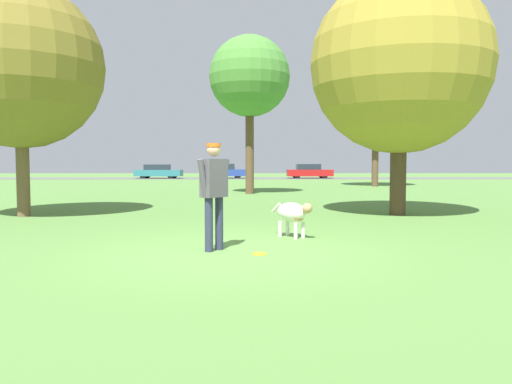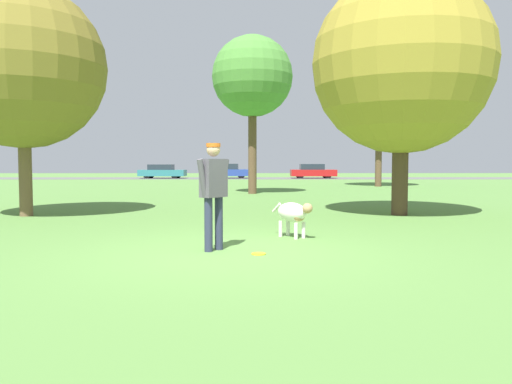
{
  "view_description": "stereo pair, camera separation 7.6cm",
  "coord_description": "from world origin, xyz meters",
  "px_view_note": "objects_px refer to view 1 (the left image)",
  "views": [
    {
      "loc": [
        0.26,
        -7.72,
        1.41
      ],
      "look_at": [
        0.42,
        0.91,
        0.9
      ],
      "focal_mm": 35.0,
      "sensor_mm": 36.0,
      "label": 1
    },
    {
      "loc": [
        0.33,
        -7.72,
        1.41
      ],
      "look_at": [
        0.42,
        0.91,
        0.9
      ],
      "focal_mm": 35.0,
      "sensor_mm": 36.0,
      "label": 2
    }
  ],
  "objects_px": {
    "parked_car_blue": "(224,171)",
    "parked_car_red": "(309,171)",
    "person": "(214,187)",
    "tree_near_left": "(20,66)",
    "dog": "(293,213)",
    "tree_far_right": "(376,87)",
    "tree_near_right": "(400,65)",
    "parked_car_teal": "(158,172)",
    "tree_mid_center": "(250,77)",
    "frisbee": "(259,254)"
  },
  "relations": [
    {
      "from": "parked_car_blue",
      "to": "parked_car_red",
      "type": "distance_m",
      "value": 7.77
    },
    {
      "from": "person",
      "to": "parked_car_blue",
      "type": "xyz_separation_m",
      "value": [
        -1.59,
        37.37,
        -0.37
      ]
    },
    {
      "from": "tree_near_left",
      "to": "parked_car_red",
      "type": "xyz_separation_m",
      "value": [
        11.53,
        31.92,
        -3.27
      ]
    },
    {
      "from": "dog",
      "to": "tree_far_right",
      "type": "height_order",
      "value": "tree_far_right"
    },
    {
      "from": "person",
      "to": "tree_far_right",
      "type": "bearing_deg",
      "value": 18.81
    },
    {
      "from": "person",
      "to": "parked_car_blue",
      "type": "height_order",
      "value": "person"
    },
    {
      "from": "person",
      "to": "tree_near_left",
      "type": "distance_m",
      "value": 8.03
    },
    {
      "from": "person",
      "to": "tree_near_right",
      "type": "xyz_separation_m",
      "value": [
        4.59,
        5.41,
        2.99
      ]
    },
    {
      "from": "parked_car_teal",
      "to": "parked_car_red",
      "type": "bearing_deg",
      "value": 2.65
    },
    {
      "from": "dog",
      "to": "tree_mid_center",
      "type": "relative_size",
      "value": 0.12
    },
    {
      "from": "tree_near_right",
      "to": "parked_car_blue",
      "type": "xyz_separation_m",
      "value": [
        -6.18,
        31.96,
        -3.36
      ]
    },
    {
      "from": "parked_car_red",
      "to": "parked_car_blue",
      "type": "bearing_deg",
      "value": 178.43
    },
    {
      "from": "tree_far_right",
      "to": "person",
      "type": "bearing_deg",
      "value": -110.65
    },
    {
      "from": "tree_far_right",
      "to": "parked_car_red",
      "type": "xyz_separation_m",
      "value": [
        -1.98,
        15.54,
        -5.23
      ]
    },
    {
      "from": "dog",
      "to": "parked_car_red",
      "type": "relative_size",
      "value": 0.22
    },
    {
      "from": "tree_near_left",
      "to": "parked_car_red",
      "type": "relative_size",
      "value": 1.48
    },
    {
      "from": "dog",
      "to": "tree_near_left",
      "type": "xyz_separation_m",
      "value": [
        -6.74,
        3.88,
        3.44
      ]
    },
    {
      "from": "frisbee",
      "to": "tree_mid_center",
      "type": "bearing_deg",
      "value": 90.24
    },
    {
      "from": "tree_near_right",
      "to": "tree_far_right",
      "type": "height_order",
      "value": "tree_far_right"
    },
    {
      "from": "tree_mid_center",
      "to": "parked_car_red",
      "type": "height_order",
      "value": "tree_mid_center"
    },
    {
      "from": "person",
      "to": "tree_near_right",
      "type": "distance_m",
      "value": 7.7
    },
    {
      "from": "person",
      "to": "tree_mid_center",
      "type": "bearing_deg",
      "value": 36.94
    },
    {
      "from": "tree_far_right",
      "to": "parked_car_teal",
      "type": "relative_size",
      "value": 1.97
    },
    {
      "from": "frisbee",
      "to": "tree_near_left",
      "type": "xyz_separation_m",
      "value": [
        -6.07,
        5.59,
        3.89
      ]
    },
    {
      "from": "person",
      "to": "parked_car_teal",
      "type": "relative_size",
      "value": 0.41
    },
    {
      "from": "person",
      "to": "parked_car_teal",
      "type": "xyz_separation_m",
      "value": [
        -7.47,
        37.21,
        -0.4
      ]
    },
    {
      "from": "tree_near_right",
      "to": "person",
      "type": "bearing_deg",
      "value": -130.34
    },
    {
      "from": "dog",
      "to": "tree_near_left",
      "type": "bearing_deg",
      "value": -159.38
    },
    {
      "from": "parked_car_teal",
      "to": "parked_car_red",
      "type": "xyz_separation_m",
      "value": [
        13.65,
        -0.04,
        0.01
      ]
    },
    {
      "from": "dog",
      "to": "parked_car_teal",
      "type": "height_order",
      "value": "parked_car_teal"
    },
    {
      "from": "tree_near_right",
      "to": "tree_far_right",
      "type": "relative_size",
      "value": 0.77
    },
    {
      "from": "dog",
      "to": "frisbee",
      "type": "xyz_separation_m",
      "value": [
        -0.68,
        -1.71,
        -0.45
      ]
    },
    {
      "from": "frisbee",
      "to": "parked_car_teal",
      "type": "relative_size",
      "value": 0.05
    },
    {
      "from": "dog",
      "to": "tree_near_right",
      "type": "height_order",
      "value": "tree_near_right"
    },
    {
      "from": "parked_car_blue",
      "to": "tree_near_left",
      "type": "bearing_deg",
      "value": -96.26
    },
    {
      "from": "frisbee",
      "to": "tree_mid_center",
      "type": "height_order",
      "value": "tree_mid_center"
    },
    {
      "from": "person",
      "to": "parked_car_red",
      "type": "relative_size",
      "value": 0.42
    },
    {
      "from": "tree_near_left",
      "to": "parked_car_blue",
      "type": "bearing_deg",
      "value": 83.32
    },
    {
      "from": "person",
      "to": "parked_car_blue",
      "type": "distance_m",
      "value": 37.4
    },
    {
      "from": "tree_near_right",
      "to": "tree_near_left",
      "type": "distance_m",
      "value": 9.95
    },
    {
      "from": "tree_far_right",
      "to": "tree_near_left",
      "type": "distance_m",
      "value": 21.32
    },
    {
      "from": "dog",
      "to": "parked_car_blue",
      "type": "height_order",
      "value": "parked_car_blue"
    },
    {
      "from": "dog",
      "to": "person",
      "type": "bearing_deg",
      "value": -84.93
    },
    {
      "from": "parked_car_teal",
      "to": "tree_mid_center",
      "type": "bearing_deg",
      "value": -67.32
    },
    {
      "from": "dog",
      "to": "tree_near_left",
      "type": "relative_size",
      "value": 0.15
    },
    {
      "from": "tree_near_right",
      "to": "tree_near_left",
      "type": "height_order",
      "value": "tree_near_right"
    },
    {
      "from": "frisbee",
      "to": "tree_far_right",
      "type": "height_order",
      "value": "tree_far_right"
    },
    {
      "from": "tree_near_right",
      "to": "parked_car_blue",
      "type": "height_order",
      "value": "tree_near_right"
    },
    {
      "from": "parked_car_teal",
      "to": "parked_car_blue",
      "type": "bearing_deg",
      "value": 4.32
    },
    {
      "from": "tree_far_right",
      "to": "parked_car_teal",
      "type": "height_order",
      "value": "tree_far_right"
    }
  ]
}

